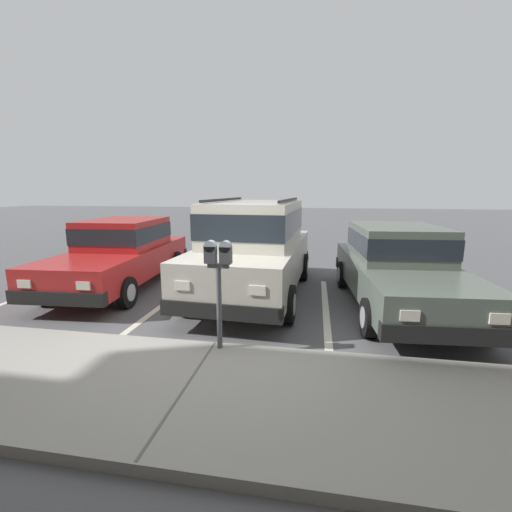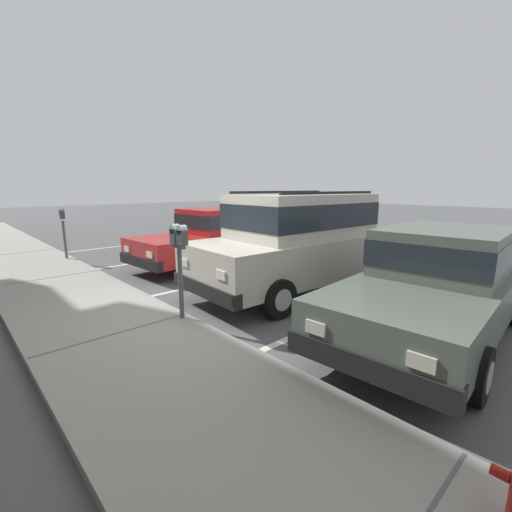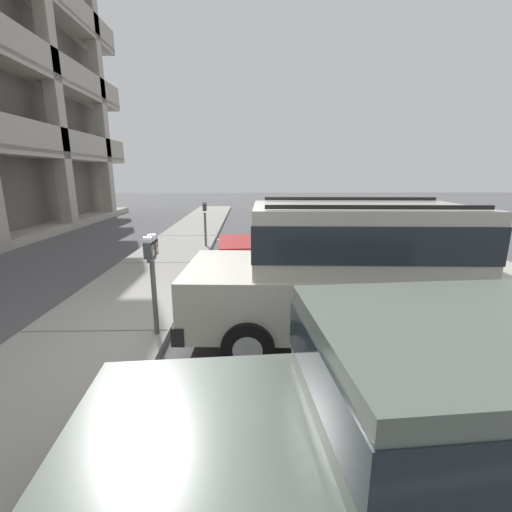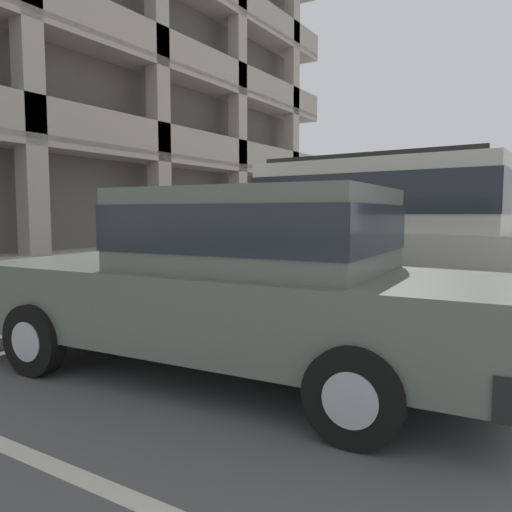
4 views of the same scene
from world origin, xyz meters
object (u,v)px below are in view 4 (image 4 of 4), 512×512
at_px(red_sedan, 238,277).
at_px(parking_meter_far, 350,224).
at_px(parking_meter_near, 203,222).
at_px(dark_hatchback, 446,243).
at_px(silver_suv, 382,234).

bearing_deg(red_sedan, parking_meter_far, 11.77).
bearing_deg(parking_meter_near, red_sedan, -137.69).
distance_m(dark_hatchback, parking_meter_far, 4.32).
distance_m(red_sedan, parking_meter_near, 3.78).
xyz_separation_m(red_sedan, parking_meter_near, (2.78, 2.53, 0.38)).
xyz_separation_m(parking_meter_near, parking_meter_far, (6.26, 0.02, -0.15)).
xyz_separation_m(silver_suv, parking_meter_far, (6.25, 2.87, -0.03)).
bearing_deg(parking_meter_far, dark_hatchback, -135.60).
relative_size(silver_suv, parking_meter_near, 3.35).
bearing_deg(parking_meter_far, red_sedan, -164.23).
height_order(red_sedan, parking_meter_far, red_sedan).
bearing_deg(dark_hatchback, silver_suv, 173.69).
distance_m(silver_suv, red_sedan, 2.82).
distance_m(silver_suv, parking_meter_far, 6.88).
relative_size(red_sedan, parking_meter_far, 3.24).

